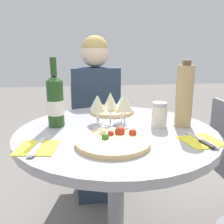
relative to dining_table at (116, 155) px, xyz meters
The scene contains 15 objects.
dining_table is the anchor object (origin of this frame).
chair_behind_diner 0.87m from the dining_table, 93.36° to the left, with size 0.39×0.39×0.80m.
seated_diner 0.72m from the dining_table, 93.97° to the left, with size 0.36×0.43×1.17m.
pizza_large 0.23m from the dining_table, 101.69° to the right, with size 0.30×0.30×0.05m.
pizza_small_far 0.35m from the dining_table, 86.23° to the left, with size 0.26×0.26×0.05m.
wine_bottle 0.39m from the dining_table, 161.46° to the left, with size 0.08×0.08×0.33m.
tall_carafe 0.43m from the dining_table, ahead, with size 0.08×0.08×0.32m.
sugar_shaker 0.29m from the dining_table, ahead, with size 0.08×0.08×0.12m.
wine_glass_front_right 0.25m from the dining_table, 39.24° to the left, with size 0.08×0.08×0.16m.
wine_glass_front_left 0.26m from the dining_table, 155.47° to the left, with size 0.07×0.07×0.16m.
wine_glass_back_right 0.26m from the dining_table, 70.15° to the left, with size 0.07×0.07×0.14m.
wine_glass_center 0.26m from the dining_table, 102.41° to the left, with size 0.08×0.08×0.17m.
wine_glass_back_left 0.28m from the dining_table, 122.87° to the left, with size 0.08×0.08×0.14m.
place_setting_left 0.40m from the dining_table, 151.12° to the right, with size 0.17×0.19×0.01m.
place_setting_right 0.41m from the dining_table, 30.82° to the right, with size 0.18×0.19×0.01m.
Camera 1 is at (-0.16, -1.11, 1.09)m, focal length 40.00 mm.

